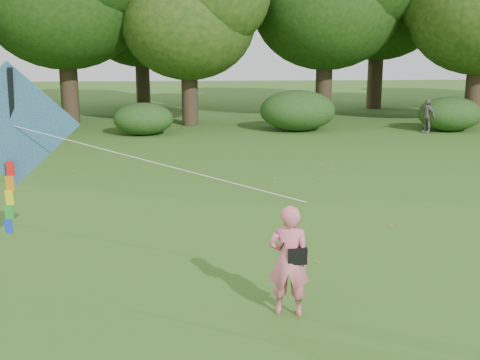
{
  "coord_description": "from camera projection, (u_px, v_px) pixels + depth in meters",
  "views": [
    {
      "loc": [
        -1.3,
        -9.6,
        4.29
      ],
      "look_at": [
        -0.61,
        2.0,
        1.5
      ],
      "focal_mm": 45.0,
      "sensor_mm": 36.0,
      "label": 1
    }
  ],
  "objects": [
    {
      "name": "shrub_band",
      "position": [
        217.0,
        114.0,
        27.24
      ],
      "size": [
        39.15,
        3.22,
        1.88
      ],
      "color": "#264919",
      "rests_on": "ground"
    },
    {
      "name": "flying_kite",
      "position": [
        13.0,
        128.0,
        10.15
      ],
      "size": [
        5.87,
        1.99,
        3.01
      ],
      "color": "#2650A6",
      "rests_on": "ground"
    },
    {
      "name": "fallen_leaves",
      "position": [
        261.0,
        202.0,
        15.95
      ],
      "size": [
        8.94,
        15.58,
        0.01
      ],
      "color": "olive",
      "rests_on": "ground"
    },
    {
      "name": "crossbody_bag",
      "position": [
        297.0,
        254.0,
        9.27
      ],
      "size": [
        0.43,
        0.2,
        0.71
      ],
      "color": "black",
      "rests_on": "ground"
    },
    {
      "name": "bystander_right",
      "position": [
        427.0,
        116.0,
        27.13
      ],
      "size": [
        0.72,
        0.97,
        1.53
      ],
      "primitive_type": "imported",
      "rotation": [
        0.0,
        0.0,
        -1.12
      ],
      "color": "slate",
      "rests_on": "ground"
    },
    {
      "name": "ground",
      "position": [
        282.0,
        291.0,
        10.39
      ],
      "size": [
        100.0,
        100.0,
        0.0
      ],
      "primitive_type": "plane",
      "color": "#265114",
      "rests_on": "ground"
    },
    {
      "name": "tree_line",
      "position": [
        260.0,
        10.0,
        31.39
      ],
      "size": [
        54.7,
        15.3,
        9.48
      ],
      "color": "#3A2D1E",
      "rests_on": "ground"
    },
    {
      "name": "man_kite_flyer",
      "position": [
        289.0,
        261.0,
        9.32
      ],
      "size": [
        0.72,
        0.55,
        1.79
      ],
      "primitive_type": "imported",
      "rotation": [
        0.0,
        0.0,
        2.95
      ],
      "color": "#E46B81",
      "rests_on": "ground"
    },
    {
      "name": "bystander_left",
      "position": [
        40.0,
        115.0,
        27.32
      ],
      "size": [
        0.94,
        0.9,
        1.54
      ],
      "primitive_type": "imported",
      "rotation": [
        0.0,
        0.0,
        0.59
      ],
      "color": "#20222B",
      "rests_on": "ground"
    }
  ]
}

